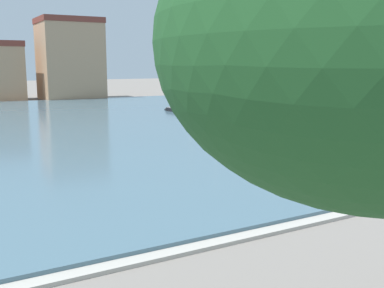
{
  "coord_description": "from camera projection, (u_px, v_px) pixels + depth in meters",
  "views": [
    {
      "loc": [
        -8.02,
        -0.99,
        5.2
      ],
      "look_at": [
        0.41,
        13.87,
        2.2
      ],
      "focal_mm": 42.87,
      "sensor_mm": 36.0,
      "label": 1
    }
  ],
  "objects": [
    {
      "name": "sailboat_orange",
      "position": [
        309.0,
        149.0,
        25.99
      ],
      "size": [
        3.86,
        9.96,
        8.73
      ],
      "color": "orange",
      "rests_on": "ground"
    },
    {
      "name": "harbor_water",
      "position": [
        47.0,
        127.0,
        37.48
      ],
      "size": [
        77.19,
        54.6,
        0.24
      ],
      "primitive_type": "cube",
      "color": "#476675",
      "rests_on": "ground"
    },
    {
      "name": "sailboat_black",
      "position": [
        190.0,
        112.0,
        46.86
      ],
      "size": [
        2.65,
        9.29,
        6.6
      ],
      "color": "black",
      "rests_on": "ground"
    },
    {
      "name": "townhouse_tall_gabled",
      "position": [
        70.0,
        59.0,
        67.28
      ],
      "size": [
        8.62,
        7.91,
        11.73
      ],
      "color": "tan",
      "rests_on": "ground"
    },
    {
      "name": "quay_edge_coping",
      "position": [
        249.0,
        236.0,
        13.88
      ],
      "size": [
        77.19,
        0.5,
        0.12
      ],
      "primitive_type": "cube",
      "color": "#ADA89E",
      "rests_on": "ground"
    },
    {
      "name": "sailboat_grey",
      "position": [
        215.0,
        124.0,
        37.19
      ],
      "size": [
        2.13,
        9.1,
        5.84
      ],
      "color": "#939399",
      "rests_on": "ground"
    }
  ]
}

